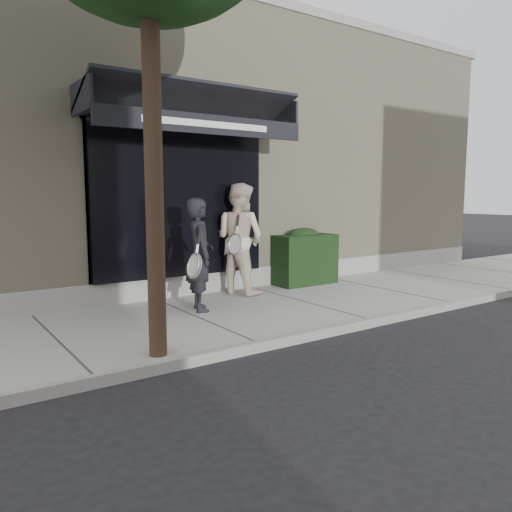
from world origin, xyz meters
TOP-DOWN VIEW (x-y plane):
  - ground at (0.00, 0.00)m, footprint 80.00×80.00m
  - sidewalk at (0.00, 0.00)m, footprint 20.00×3.00m
  - curb at (0.00, -1.55)m, footprint 20.00×0.10m
  - building_facade at (-0.01, 4.96)m, footprint 14.30×8.04m
  - hedge at (1.10, 1.25)m, footprint 1.30×0.70m
  - pedestrian_front at (-1.75, 0.37)m, footprint 0.73×0.94m
  - pedestrian_back at (-0.50, 1.16)m, footprint 1.06×1.19m

SIDE VIEW (x-z plane):
  - ground at x=0.00m, z-range 0.00..0.00m
  - sidewalk at x=0.00m, z-range 0.00..0.12m
  - curb at x=0.00m, z-range 0.00..0.14m
  - hedge at x=1.10m, z-range 0.09..1.23m
  - pedestrian_front at x=-1.75m, z-range 0.12..1.88m
  - pedestrian_back at x=-0.50m, z-range 0.12..2.13m
  - building_facade at x=-0.01m, z-range -0.08..5.56m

